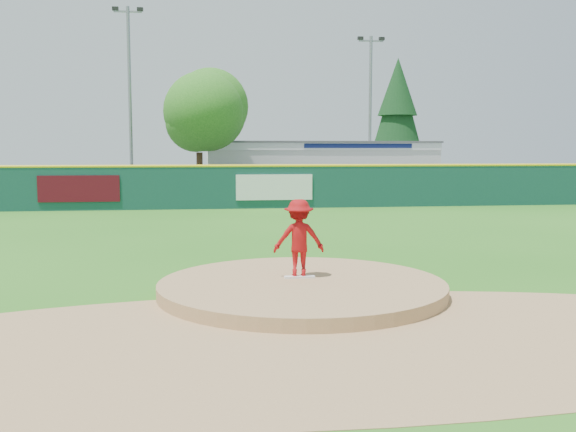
{
  "coord_description": "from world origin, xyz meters",
  "views": [
    {
      "loc": [
        -1.87,
        -11.95,
        2.76
      ],
      "look_at": [
        0.0,
        2.0,
        1.3
      ],
      "focal_mm": 40.0,
      "sensor_mm": 36.0,
      "label": 1
    }
  ],
  "objects": [
    {
      "name": "ground",
      "position": [
        0.0,
        0.0,
        0.0
      ],
      "size": [
        120.0,
        120.0,
        0.0
      ],
      "primitive_type": "plane",
      "color": "#286B19",
      "rests_on": "ground"
    },
    {
      "name": "pitchers_mound",
      "position": [
        0.0,
        0.0,
        0.0
      ],
      "size": [
        5.5,
        5.5,
        0.5
      ],
      "primitive_type": "cylinder",
      "color": "#9E774C",
      "rests_on": "ground"
    },
    {
      "name": "pitching_rubber",
      "position": [
        0.0,
        0.3,
        0.27
      ],
      "size": [
        0.6,
        0.15,
        0.04
      ],
      "primitive_type": "cube",
      "color": "white",
      "rests_on": "pitchers_mound"
    },
    {
      "name": "infield_dirt_arc",
      "position": [
        0.0,
        -3.0,
        0.01
      ],
      "size": [
        15.4,
        15.4,
        0.01
      ],
      "primitive_type": "cylinder",
      "color": "#9E774C",
      "rests_on": "ground"
    },
    {
      "name": "parking_lot",
      "position": [
        0.0,
        27.0,
        0.01
      ],
      "size": [
        44.0,
        16.0,
        0.02
      ],
      "primitive_type": "cube",
      "color": "#38383A",
      "rests_on": "ground"
    },
    {
      "name": "pitcher",
      "position": [
        0.0,
        0.4,
        1.02
      ],
      "size": [
        1.02,
        0.62,
        1.54
      ],
      "primitive_type": "imported",
      "rotation": [
        0.0,
        0.0,
        3.09
      ],
      "color": "#9E0D0F",
      "rests_on": "pitchers_mound"
    },
    {
      "name": "van",
      "position": [
        -0.69,
        25.04,
        0.67
      ],
      "size": [
        4.67,
        2.16,
        1.3
      ],
      "primitive_type": "imported",
      "rotation": [
        0.0,
        0.0,
        1.57
      ],
      "color": "white",
      "rests_on": "parking_lot"
    },
    {
      "name": "pool_building_grp",
      "position": [
        6.0,
        31.99,
        1.66
      ],
      "size": [
        15.2,
        8.2,
        3.31
      ],
      "color": "silver",
      "rests_on": "ground"
    },
    {
      "name": "fence_banners",
      "position": [
        -2.95,
        17.92,
        1.0
      ],
      "size": [
        12.48,
        0.04,
        1.2
      ],
      "color": "#520B16",
      "rests_on": "ground"
    },
    {
      "name": "outfield_fence",
      "position": [
        0.0,
        18.0,
        1.09
      ],
      "size": [
        40.0,
        0.14,
        2.07
      ],
      "color": "#133E37",
      "rests_on": "ground"
    },
    {
      "name": "deciduous_tree",
      "position": [
        -2.0,
        25.0,
        4.55
      ],
      "size": [
        5.6,
        5.6,
        7.36
      ],
      "color": "#382314",
      "rests_on": "ground"
    },
    {
      "name": "conifer_tree",
      "position": [
        13.0,
        36.0,
        5.54
      ],
      "size": [
        4.4,
        4.4,
        9.5
      ],
      "color": "#382314",
      "rests_on": "ground"
    },
    {
      "name": "light_pole_left",
      "position": [
        -6.0,
        27.0,
        6.05
      ],
      "size": [
        1.75,
        0.25,
        11.0
      ],
      "color": "gray",
      "rests_on": "ground"
    },
    {
      "name": "light_pole_right",
      "position": [
        9.0,
        29.0,
        5.54
      ],
      "size": [
        1.75,
        0.25,
        10.0
      ],
      "color": "gray",
      "rests_on": "ground"
    }
  ]
}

